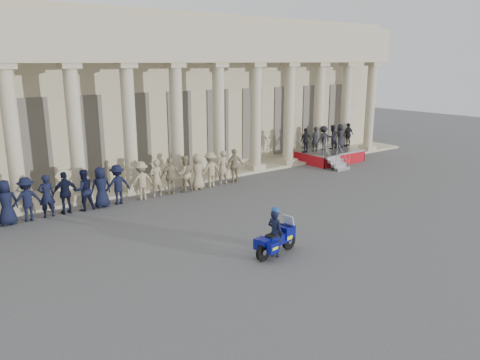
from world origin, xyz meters
name	(u,v)px	position (x,y,z in m)	size (l,w,h in m)	color
ground	(254,233)	(0.00, 0.00, 0.00)	(90.00, 90.00, 0.00)	#464649
building	(102,93)	(0.00, 14.74, 4.52)	(40.00, 12.50, 9.00)	tan
officer_rank	(85,190)	(-4.12, 6.66, 0.92)	(16.90, 0.69, 1.83)	black
reviewing_stand	(329,142)	(12.14, 7.36, 1.28)	(4.92, 3.76, 2.34)	gray
motorcycle	(277,239)	(-0.66, -2.08, 0.54)	(1.95, 0.90, 1.26)	black
rider	(275,232)	(-0.77, -2.10, 0.85)	(0.48, 0.65, 1.71)	black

